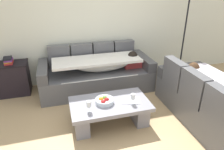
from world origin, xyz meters
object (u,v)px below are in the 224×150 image
Objects in this scene: floor_lamp at (184,30)px; couch_near_window at (210,102)px; wine_glass_near_right at (133,97)px; couch_along_wall at (98,73)px; open_magazine at (131,100)px; fruit_bowl at (104,101)px; book_stack_on_cabinet at (8,60)px; wine_glass_near_left at (89,104)px; side_cabinet at (10,79)px; coffee_table at (110,110)px.

couch_near_window is at bearing -105.34° from floor_lamp.
couch_along_wall is at bearing 100.65° from wine_glass_near_right.
couch_near_window is at bearing 2.77° from open_magazine.
book_stack_on_cabinet is at bearing 136.49° from fruit_bowl.
wine_glass_near_left is (-0.41, -1.36, 0.16)m from couch_along_wall.
wine_glass_near_left is at bearing -50.83° from side_cabinet.
floor_lamp is (3.59, -0.24, 0.80)m from side_cabinet.
open_magazine is 2.45m from side_cabinet.
open_magazine is at bearing 10.05° from wine_glass_near_left.
couch_along_wall is 1.43m from wine_glass_near_left.
wine_glass_near_right is at bearing -74.33° from open_magazine.
couch_along_wall is 13.41× the size of wine_glass_near_left.
couch_along_wall is 7.95× the size of open_magazine.
couch_along_wall is 1.27m from open_magazine.
couch_along_wall is 1.14× the size of couch_near_window.
wine_glass_near_left is 2.03m from book_stack_on_cabinet.
book_stack_on_cabinet is at bearing 60.41° from couch_near_window.
side_cabinet is 3.69m from floor_lamp.
open_magazine is (-1.21, 0.31, 0.05)m from couch_near_window.
wine_glass_near_left is at bearing -155.95° from coffee_table.
fruit_bowl is 1.20× the size of book_stack_on_cabinet.
coffee_table is 2.18m from side_cabinet.
floor_lamp is at bearing 30.32° from fruit_bowl.
floor_lamp is (1.64, 1.32, 0.62)m from wine_glass_near_right.
couch_near_window reaches higher than coffee_table.
fruit_bowl is 1.69× the size of wine_glass_near_right.
couch_along_wall reaches higher than fruit_bowl.
wine_glass_near_right reaches higher than open_magazine.
wine_glass_near_right is (0.66, 0.02, 0.00)m from wine_glass_near_left.
book_stack_on_cabinet reaches higher than open_magazine.
wine_glass_near_right is 0.09× the size of floor_lamp.
coffee_table is (-0.07, -1.21, -0.09)m from couch_along_wall.
couch_near_window is at bearing -11.98° from fruit_bowl.
open_magazine is at bearing -78.46° from couch_along_wall.
coffee_table is at bearing -41.23° from side_cabinet.
coffee_table is at bearing -169.11° from open_magazine.
book_stack_on_cabinet reaches higher than side_cabinet.
fruit_bowl is 0.43m from wine_glass_near_right.
book_stack_on_cabinet is (-3.13, 1.78, 0.37)m from couch_near_window.
fruit_bowl is 0.41m from open_magazine.
open_magazine is 2.44m from book_stack_on_cabinet.
coffee_table is at bearing -41.93° from book_stack_on_cabinet.
couch_along_wall is 3.09× the size of side_cabinet.
wine_glass_near_right is at bearing -38.61° from side_cabinet.
floor_lamp is at bearing 31.38° from coffee_table.
couch_near_window is 6.95× the size of fruit_bowl.
wine_glass_near_left reaches higher than coffee_table.
open_magazine is at bearing -4.82° from fruit_bowl.
wine_glass_near_right is (-1.21, 0.22, 0.16)m from couch_near_window.
side_cabinet is (-1.96, 1.47, -0.06)m from open_magazine.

